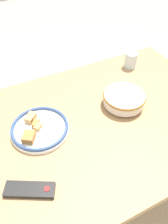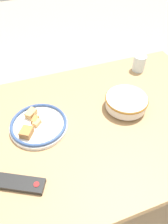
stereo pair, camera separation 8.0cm
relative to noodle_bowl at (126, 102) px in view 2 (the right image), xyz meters
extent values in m
plane|color=#B7A88E|center=(0.29, 0.03, -0.75)|extent=(8.00, 8.00, 0.00)
cube|color=tan|center=(0.29, 0.03, -0.06)|extent=(1.58, 0.89, 0.04)
cylinder|color=tan|center=(-0.43, -0.34, -0.42)|extent=(0.06, 0.06, 0.67)
cylinder|color=silver|center=(0.00, 0.00, -0.03)|extent=(0.09, 0.09, 0.01)
cylinder|color=silver|center=(0.00, 0.00, 0.00)|extent=(0.20, 0.20, 0.06)
cylinder|color=#9E4C1E|center=(0.00, 0.00, 0.00)|extent=(0.18, 0.18, 0.05)
torus|color=#936023|center=(0.00, 0.00, 0.02)|extent=(0.21, 0.21, 0.01)
cylinder|color=white|center=(0.44, -0.02, -0.03)|extent=(0.27, 0.27, 0.02)
torus|color=#334C7F|center=(0.44, -0.02, -0.02)|extent=(0.26, 0.26, 0.01)
cube|color=tan|center=(0.46, -0.09, -0.01)|extent=(0.06, 0.06, 0.03)
cube|color=#B2753D|center=(0.50, 0.02, -0.01)|extent=(0.07, 0.07, 0.03)
cube|color=tan|center=(0.44, -0.02, -0.01)|extent=(0.05, 0.04, 0.02)
cube|color=#B2753D|center=(0.45, -0.05, -0.01)|extent=(0.04, 0.05, 0.02)
cube|color=black|center=(0.56, 0.24, -0.03)|extent=(0.19, 0.14, 0.02)
cylinder|color=red|center=(0.51, 0.27, -0.02)|extent=(0.02, 0.02, 0.00)
cylinder|color=silver|center=(-0.23, -0.27, 0.01)|extent=(0.08, 0.08, 0.10)
camera|label=1|loc=(0.54, 0.64, 0.74)|focal=35.00mm
camera|label=2|loc=(0.47, 0.67, 0.74)|focal=35.00mm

